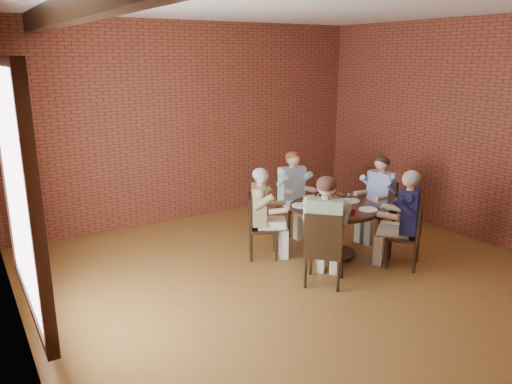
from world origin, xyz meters
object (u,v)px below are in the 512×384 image
diner_d (325,231)px  smartphone (373,207)px  diner_a (378,199)px  chair_c (257,224)px  chair_a (381,207)px  dining_table (334,221)px  diner_e (405,219)px  diner_c (263,213)px  chair_e (410,231)px  chair_b (290,201)px  chair_d (324,247)px  diner_b (293,193)px

diner_d → smartphone: (1.13, 0.32, 0.04)m
diner_a → chair_c: (-1.99, 0.37, -0.16)m
chair_a → smartphone: 0.89m
dining_table → diner_e: bearing=-53.9°
dining_table → chair_c: size_ratio=1.39×
dining_table → diner_c: bearing=150.7°
dining_table → diner_c: 1.03m
dining_table → diner_e: 0.98m
diner_c → smartphone: diner_c is taller
diner_a → chair_c: size_ratio=1.44×
chair_a → diner_e: 1.12m
dining_table → chair_e: 1.06m
dining_table → chair_a: 1.12m
chair_a → chair_b: chair_b is taller
chair_a → chair_d: chair_d is taller
chair_a → diner_e: diner_e is taller
chair_a → chair_d: 2.09m
chair_d → diner_e: diner_e is taller
diner_c → smartphone: size_ratio=8.56×
chair_c → diner_d: size_ratio=0.65×
chair_a → chair_c: bearing=-109.1°
chair_a → diner_d: bearing=-74.5°
chair_b → smartphone: 1.59m
diner_b → diner_e: bearing=-71.5°
chair_b → chair_d: size_ratio=0.96×
smartphone → diner_e: bearing=-72.8°
diner_b → chair_e: (0.55, -1.97, -0.16)m
chair_a → diner_b: size_ratio=0.70×
dining_table → chair_b: bearing=86.3°
dining_table → chair_d: size_ratio=1.31×
diner_a → diner_d: size_ratio=0.94×
diner_a → chair_c: bearing=-109.9°
diner_b → chair_e: bearing=-70.6°
chair_d → diner_e: bearing=-135.7°
diner_d → diner_a: bearing=-107.5°
diner_d → chair_d: bearing=90.0°
dining_table → chair_b: chair_b is taller
diner_e → diner_c: bearing=-77.4°
diner_a → diner_d: (-1.73, -0.82, 0.04)m
diner_d → diner_c: bearing=-33.5°
diner_d → chair_e: (1.33, -0.20, -0.20)m
diner_c → chair_d: 1.23m
chair_d → chair_c: bearing=-34.3°
chair_b → diner_d: size_ratio=0.66×
chair_a → smartphone: bearing=-62.1°
diner_b → diner_a: bearing=-41.1°
chair_e → diner_a: bearing=-147.4°
chair_c → diner_b: bearing=-32.0°
chair_c → smartphone: chair_c is taller
smartphone → chair_c: bearing=147.0°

